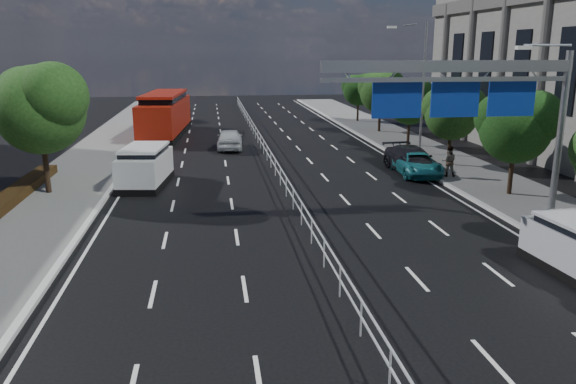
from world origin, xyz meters
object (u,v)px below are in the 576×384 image
object	(u,v)px
red_bus	(165,113)
overhead_gantry	(475,92)
parked_car_dark	(412,160)
near_car_dark	(184,115)
parked_car_teal	(416,164)
near_car_silver	(230,139)
white_minivan	(145,166)
pedestrian_b	(449,161)

from	to	relation	value
red_bus	overhead_gantry	bearing A→B (deg)	-58.09
overhead_gantry	red_bus	bearing A→B (deg)	117.14
parked_car_dark	near_car_dark	bearing A→B (deg)	114.34
overhead_gantry	parked_car_teal	world-z (taller)	overhead_gantry
near_car_silver	parked_car_teal	world-z (taller)	near_car_silver
overhead_gantry	parked_car_dark	bearing A→B (deg)	81.69
near_car_dark	parked_car_dark	distance (m)	30.54
red_bus	parked_car_teal	xyz separation A→B (m)	(15.80, -17.91, -1.26)
white_minivan	parked_car_teal	bearing A→B (deg)	9.22
near_car_dark	parked_car_teal	distance (m)	31.26
pedestrian_b	overhead_gantry	bearing A→B (deg)	91.00
red_bus	parked_car_teal	size ratio (longest dim) A/B	2.63
near_car_dark	pedestrian_b	xyz separation A→B (m)	(16.10, -28.82, 0.35)
near_car_dark	parked_car_dark	world-z (taller)	parked_car_dark
parked_car_teal	pedestrian_b	size ratio (longest dim) A/B	2.69
red_bus	near_car_dark	bearing A→B (deg)	87.96
white_minivan	parked_car_dark	bearing A→B (deg)	12.21
red_bus	parked_car_dark	size ratio (longest dim) A/B	2.40
parked_car_teal	parked_car_dark	xyz separation A→B (m)	(0.00, 0.81, 0.10)
overhead_gantry	parked_car_teal	size ratio (longest dim) A/B	2.15
overhead_gantry	parked_car_dark	distance (m)	11.84
near_car_silver	parked_car_teal	xyz separation A→B (m)	(10.60, -10.39, -0.11)
red_bus	near_car_dark	world-z (taller)	red_bus
near_car_dark	parked_car_teal	xyz separation A→B (m)	(14.64, -27.61, -0.01)
near_car_silver	parked_car_dark	bearing A→B (deg)	140.96
parked_car_dark	pedestrian_b	size ratio (longest dim) A/B	2.96
overhead_gantry	pedestrian_b	size ratio (longest dim) A/B	5.80
red_bus	white_minivan	bearing A→B (deg)	-84.54
white_minivan	pedestrian_b	xyz separation A→B (m)	(17.04, -0.71, -0.04)
near_car_silver	near_car_dark	bearing A→B (deg)	-73.73
white_minivan	near_car_dark	size ratio (longest dim) A/B	1.28
red_bus	near_car_dark	xyz separation A→B (m)	(1.16, 9.70, -1.25)
overhead_gantry	near_car_dark	xyz separation A→B (m)	(-13.08, 37.48, -4.94)
overhead_gantry	near_car_dark	distance (m)	40.01
overhead_gantry	pedestrian_b	world-z (taller)	overhead_gantry
overhead_gantry	white_minivan	world-z (taller)	overhead_gantry
near_car_silver	parked_car_teal	distance (m)	14.84
near_car_dark	parked_car_dark	size ratio (longest dim) A/B	0.78
parked_car_dark	pedestrian_b	xyz separation A→B (m)	(1.46, -2.02, 0.27)
white_minivan	red_bus	size ratio (longest dim) A/B	0.42
parked_car_dark	red_bus	bearing A→B (deg)	128.42
near_car_dark	pedestrian_b	distance (m)	33.01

